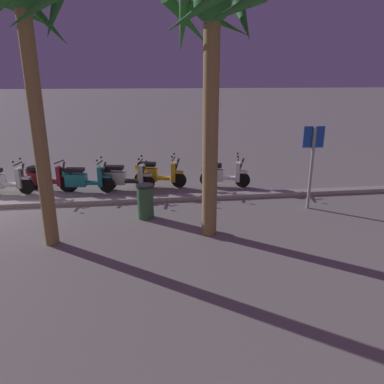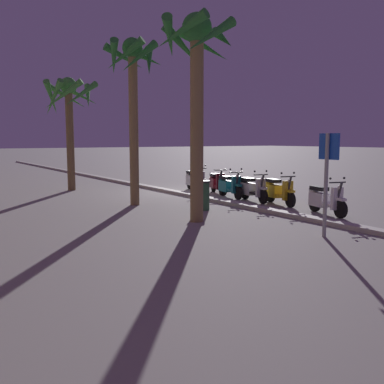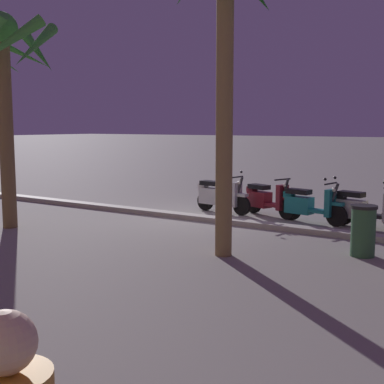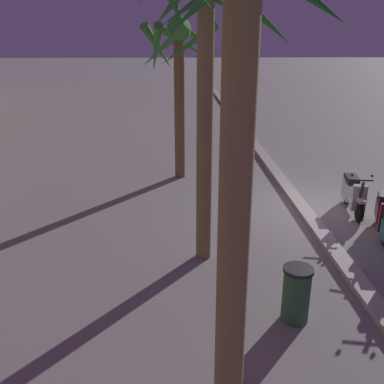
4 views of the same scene
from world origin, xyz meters
The scene contains 9 objects.
ground_plane centered at (0.00, 0.00, 0.00)m, with size 200.00×200.00×0.00m, color gray.
curb_strip centered at (0.00, 0.28, 0.06)m, with size 60.00×0.36×0.12m, color #ADA89E.
scooter_silver_second_in_line centered at (-3.94, -0.95, 0.45)m, with size 1.80×0.68×1.17m.
scooter_teal_far_back centered at (-2.64, -0.90, 0.45)m, with size 1.76×0.65×1.17m.
scooter_maroon_mid_rear centered at (-1.33, -1.26, 0.44)m, with size 1.68×0.84×1.04m.
scooter_silver_tail_end centered at (0.00, -1.03, 0.46)m, with size 1.79×0.62×1.17m.
palm_tree_far_corner centered at (-2.46, 3.09, 4.26)m, with size 2.06×2.11×5.62m.
palm_tree_mid_walkway centered at (3.08, 3.51, 3.74)m, with size 2.63×2.62×4.94m.
litter_bin centered at (-4.65, 1.74, 0.48)m, with size 0.48×0.48×0.95m.
Camera 3 is at (-7.03, 11.24, 2.39)m, focal length 48.12 mm.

